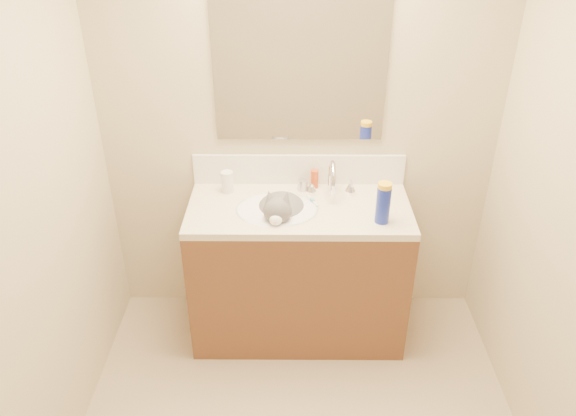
{
  "coord_description": "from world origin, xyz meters",
  "views": [
    {
      "loc": [
        -0.04,
        -1.62,
        2.39
      ],
      "look_at": [
        -0.06,
        0.92,
        0.88
      ],
      "focal_mm": 35.0,
      "sensor_mm": 36.0,
      "label": 1
    }
  ],
  "objects_px": {
    "spray_can": "(383,205)",
    "faucet": "(332,180)",
    "silver_jar": "(303,185)",
    "pill_bottle": "(227,182)",
    "basin": "(277,220)",
    "amber_bottle": "(315,179)",
    "vanity_cabinet": "(298,273)",
    "cat": "(281,213)"
  },
  "relations": [
    {
      "from": "basin",
      "to": "spray_can",
      "type": "height_order",
      "value": "spray_can"
    },
    {
      "from": "faucet",
      "to": "cat",
      "type": "xyz_separation_m",
      "value": [
        -0.28,
        -0.15,
        -0.12
      ]
    },
    {
      "from": "pill_bottle",
      "to": "amber_bottle",
      "type": "xyz_separation_m",
      "value": [
        0.49,
        0.05,
        -0.01
      ]
    },
    {
      "from": "basin",
      "to": "faucet",
      "type": "bearing_deg",
      "value": 29.12
    },
    {
      "from": "basin",
      "to": "amber_bottle",
      "type": "relative_size",
      "value": 4.15
    },
    {
      "from": "basin",
      "to": "silver_jar",
      "type": "distance_m",
      "value": 0.28
    },
    {
      "from": "cat",
      "to": "amber_bottle",
      "type": "bearing_deg",
      "value": 57.88
    },
    {
      "from": "silver_jar",
      "to": "pill_bottle",
      "type": "bearing_deg",
      "value": -177.43
    },
    {
      "from": "spray_can",
      "to": "amber_bottle",
      "type": "bearing_deg",
      "value": 132.38
    },
    {
      "from": "faucet",
      "to": "silver_jar",
      "type": "relative_size",
      "value": 4.36
    },
    {
      "from": "faucet",
      "to": "silver_jar",
      "type": "distance_m",
      "value": 0.17
    },
    {
      "from": "cat",
      "to": "amber_bottle",
      "type": "relative_size",
      "value": 3.77
    },
    {
      "from": "vanity_cabinet",
      "to": "pill_bottle",
      "type": "xyz_separation_m",
      "value": [
        -0.4,
        0.16,
        0.51
      ]
    },
    {
      "from": "faucet",
      "to": "pill_bottle",
      "type": "distance_m",
      "value": 0.58
    },
    {
      "from": "faucet",
      "to": "cat",
      "type": "relative_size",
      "value": 0.69
    },
    {
      "from": "spray_can",
      "to": "faucet",
      "type": "bearing_deg",
      "value": 130.08
    },
    {
      "from": "vanity_cabinet",
      "to": "pill_bottle",
      "type": "distance_m",
      "value": 0.67
    },
    {
      "from": "pill_bottle",
      "to": "vanity_cabinet",
      "type": "bearing_deg",
      "value": -22.4
    },
    {
      "from": "basin",
      "to": "pill_bottle",
      "type": "distance_m",
      "value": 0.37
    },
    {
      "from": "vanity_cabinet",
      "to": "spray_can",
      "type": "relative_size",
      "value": 6.08
    },
    {
      "from": "basin",
      "to": "vanity_cabinet",
      "type": "bearing_deg",
      "value": 14.04
    },
    {
      "from": "basin",
      "to": "spray_can",
      "type": "xyz_separation_m",
      "value": [
        0.54,
        -0.12,
        0.17
      ]
    },
    {
      "from": "basin",
      "to": "amber_bottle",
      "type": "bearing_deg",
      "value": 49.66
    },
    {
      "from": "pill_bottle",
      "to": "faucet",
      "type": "bearing_deg",
      "value": -2.73
    },
    {
      "from": "basin",
      "to": "spray_can",
      "type": "relative_size",
      "value": 2.28
    },
    {
      "from": "vanity_cabinet",
      "to": "faucet",
      "type": "relative_size",
      "value": 4.29
    },
    {
      "from": "vanity_cabinet",
      "to": "pill_bottle",
      "type": "bearing_deg",
      "value": 157.6
    },
    {
      "from": "vanity_cabinet",
      "to": "cat",
      "type": "height_order",
      "value": "cat"
    },
    {
      "from": "basin",
      "to": "spray_can",
      "type": "bearing_deg",
      "value": -12.43
    },
    {
      "from": "cat",
      "to": "pill_bottle",
      "type": "relative_size",
      "value": 3.34
    },
    {
      "from": "vanity_cabinet",
      "to": "basin",
      "type": "distance_m",
      "value": 0.4
    },
    {
      "from": "faucet",
      "to": "spray_can",
      "type": "xyz_separation_m",
      "value": [
        0.24,
        -0.29,
        0.01
      ]
    },
    {
      "from": "spray_can",
      "to": "basin",
      "type": "bearing_deg",
      "value": 167.57
    },
    {
      "from": "pill_bottle",
      "to": "amber_bottle",
      "type": "bearing_deg",
      "value": 5.91
    },
    {
      "from": "vanity_cabinet",
      "to": "spray_can",
      "type": "height_order",
      "value": "spray_can"
    },
    {
      "from": "basin",
      "to": "pill_bottle",
      "type": "height_order",
      "value": "pill_bottle"
    },
    {
      "from": "vanity_cabinet",
      "to": "amber_bottle",
      "type": "bearing_deg",
      "value": 67.7
    },
    {
      "from": "basin",
      "to": "pill_bottle",
      "type": "relative_size",
      "value": 3.68
    },
    {
      "from": "vanity_cabinet",
      "to": "spray_can",
      "type": "bearing_deg",
      "value": -19.52
    },
    {
      "from": "vanity_cabinet",
      "to": "basin",
      "type": "relative_size",
      "value": 2.67
    },
    {
      "from": "vanity_cabinet",
      "to": "silver_jar",
      "type": "relative_size",
      "value": 18.68
    },
    {
      "from": "silver_jar",
      "to": "basin",
      "type": "bearing_deg",
      "value": -123.37
    }
  ]
}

